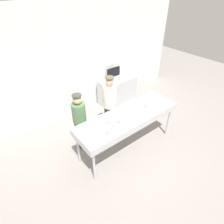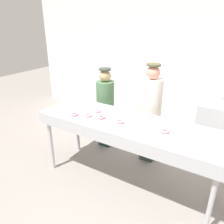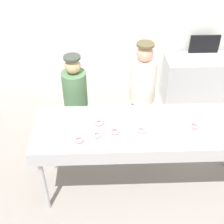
{
  "view_description": "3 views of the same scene",
  "coord_description": "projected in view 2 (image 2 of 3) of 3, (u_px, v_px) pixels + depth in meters",
  "views": [
    {
      "loc": [
        -2.5,
        -2.55,
        3.68
      ],
      "look_at": [
        -0.22,
        0.35,
        1.03
      ],
      "focal_mm": 30.06,
      "sensor_mm": 36.0,
      "label": 1
    },
    {
      "loc": [
        1.28,
        -2.48,
        2.36
      ],
      "look_at": [
        -0.41,
        0.25,
        1.01
      ],
      "focal_mm": 35.42,
      "sensor_mm": 36.0,
      "label": 2
    },
    {
      "loc": [
        -0.5,
        -2.61,
        3.33
      ],
      "look_at": [
        -0.39,
        0.37,
        0.98
      ],
      "focal_mm": 47.93,
      "sensor_mm": 36.0,
      "label": 3
    }
  ],
  "objects": [
    {
      "name": "strawberry_donut_2",
      "position": [
        88.0,
        115.0,
        3.24
      ],
      "size": [
        0.13,
        0.13,
        0.04
      ],
      "primitive_type": "torus",
      "rotation": [
        0.0,
        0.0,
        1.61
      ],
      "color": "pink",
      "rests_on": "fryer_conveyor"
    },
    {
      "name": "strawberry_donut_3",
      "position": [
        120.0,
        121.0,
        3.04
      ],
      "size": [
        0.17,
        0.17,
        0.04
      ],
      "primitive_type": "torus",
      "rotation": [
        0.0,
        0.0,
        2.12
      ],
      "color": "pink",
      "rests_on": "fryer_conveyor"
    },
    {
      "name": "ground_plane",
      "position": [
        126.0,
        182.0,
        3.48
      ],
      "size": [
        16.0,
        16.0,
        0.0
      ],
      "primitive_type": "plane",
      "color": "gray"
    },
    {
      "name": "back_wall",
      "position": [
        181.0,
        56.0,
        4.71
      ],
      "size": [
        8.0,
        0.12,
        3.28
      ],
      "primitive_type": "cube",
      "color": "white",
      "rests_on": "ground"
    },
    {
      "name": "strawberry_donut_0",
      "position": [
        74.0,
        114.0,
        3.27
      ],
      "size": [
        0.16,
        0.16,
        0.04
      ],
      "primitive_type": "torus",
      "rotation": [
        0.0,
        0.0,
        2.07
      ],
      "color": "pink",
      "rests_on": "fryer_conveyor"
    },
    {
      "name": "fryer_conveyor",
      "position": [
        127.0,
        128.0,
        3.11
      ],
      "size": [
        2.66,
        0.83,
        1.04
      ],
      "color": "#B7BABF",
      "rests_on": "ground"
    },
    {
      "name": "worker_baker",
      "position": [
        151.0,
        108.0,
        3.67
      ],
      "size": [
        0.35,
        0.35,
        1.73
      ],
      "rotation": [
        0.0,
        0.0,
        3.22
      ],
      "color": "#2B3A35",
      "rests_on": "ground"
    },
    {
      "name": "strawberry_donut_4",
      "position": [
        102.0,
        117.0,
        3.18
      ],
      "size": [
        0.13,
        0.13,
        0.04
      ],
      "primitive_type": "torus",
      "rotation": [
        0.0,
        0.0,
        0.11
      ],
      "color": "pink",
      "rests_on": "fryer_conveyor"
    },
    {
      "name": "worker_assistant",
      "position": [
        105.0,
        104.0,
        4.17
      ],
      "size": [
        0.33,
        0.33,
        1.56
      ],
      "rotation": [
        0.0,
        0.0,
        3.41
      ],
      "color": "#22373B",
      "rests_on": "ground"
    },
    {
      "name": "strawberry_donut_5",
      "position": [
        98.0,
        111.0,
        3.39
      ],
      "size": [
        0.14,
        0.14,
        0.04
      ],
      "primitive_type": "torus",
      "rotation": [
        0.0,
        0.0,
        0.15
      ],
      "color": "pink",
      "rests_on": "fryer_conveyor"
    },
    {
      "name": "strawberry_donut_1",
      "position": [
        165.0,
        131.0,
        2.78
      ],
      "size": [
        0.17,
        0.17,
        0.04
      ],
      "primitive_type": "torus",
      "rotation": [
        0.0,
        0.0,
        2.41
      ],
      "color": "pink",
      "rests_on": "fryer_conveyor"
    }
  ]
}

